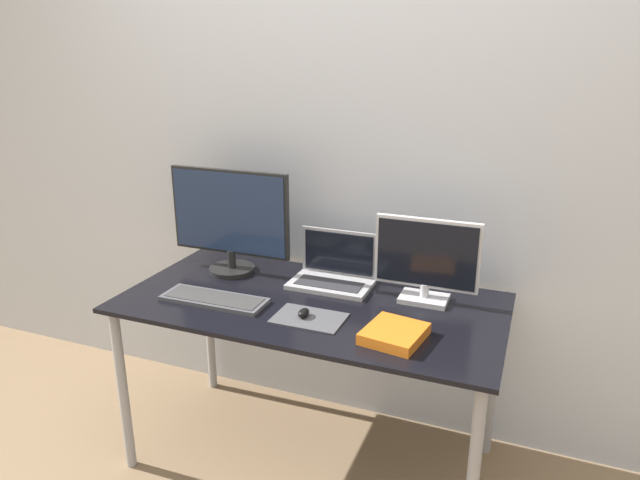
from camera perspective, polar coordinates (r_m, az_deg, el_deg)
wall_back at (r=2.48m, az=2.95°, el=8.75°), size 7.00×0.05×2.50m
desk at (r=2.27m, az=-0.91°, el=-7.93°), size 1.48×0.75×0.74m
monitor_left at (r=2.48m, az=-9.01°, el=2.03°), size 0.55×0.20×0.46m
monitor_right at (r=2.21m, az=10.59°, el=-1.96°), size 0.40×0.13×0.33m
laptop at (r=2.38m, az=1.41°, el=-3.12°), size 0.34×0.21×0.21m
keyboard at (r=2.27m, az=-10.53°, el=-5.84°), size 0.42×0.15×0.02m
mousepad at (r=2.09m, az=-1.10°, el=-7.81°), size 0.26×0.17×0.00m
mouse at (r=2.09m, az=-1.65°, el=-7.30°), size 0.04×0.06×0.03m
book at (r=1.96m, az=7.44°, el=-9.28°), size 0.22×0.23×0.04m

